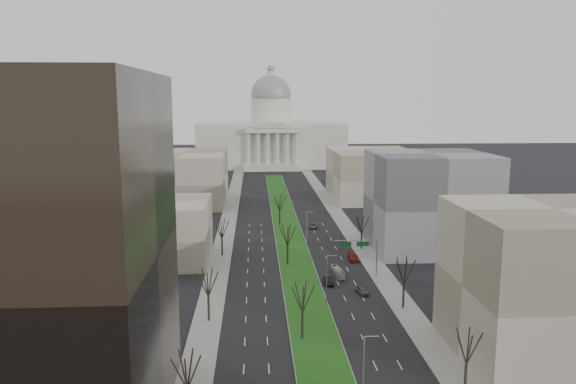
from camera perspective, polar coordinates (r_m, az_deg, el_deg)
name	(u,v)px	position (r m, az deg, el deg)	size (l,w,h in m)	color
ground	(286,225)	(167.10, -0.16, -3.39)	(600.00, 600.00, 0.00)	black
median	(287,226)	(166.09, -0.15, -3.43)	(8.00, 222.03, 0.20)	#999993
sidewalk_left	(223,248)	(142.81, -6.66, -5.66)	(5.00, 330.00, 0.15)	gray
sidewalk_right	(360,246)	(145.03, 7.35, -5.44)	(5.00, 330.00, 0.15)	gray
capitol	(271,137)	(313.06, -1.71, 5.64)	(80.00, 46.00, 55.00)	beige
building_beige_left	(152,231)	(133.32, -13.63, -3.89)	(26.00, 22.00, 14.00)	gray
building_tan_right	(551,284)	(89.64, 25.14, -8.45)	(26.00, 24.00, 22.00)	gray
building_grey_right	(429,201)	(143.62, 14.15, -0.92)	(28.00, 26.00, 24.00)	#595C5E
building_far_left	(184,178)	(206.22, -10.56, 1.45)	(30.00, 40.00, 18.00)	gray
building_far_right	(372,174)	(214.15, 8.54, 1.80)	(30.00, 40.00, 18.00)	gray
tree_left_near	(187,369)	(68.40, -10.25, -17.26)	(5.10, 5.10, 9.18)	black
tree_left_mid	(208,281)	(95.88, -8.13, -8.99)	(5.40, 5.40, 9.72)	black
tree_left_far	(222,228)	(134.37, -6.75, -3.65)	(5.28, 5.28, 9.50)	black
tree_right_near	(467,345)	(76.19, 17.76, -14.62)	(5.16, 5.16, 9.29)	black
tree_right_mid	(404,270)	(102.74, 11.74, -7.74)	(5.52, 5.52, 9.94)	black
tree_right_far	(362,224)	(140.59, 7.51, -3.21)	(5.04, 5.04, 9.07)	black
tree_median_a	(303,296)	(88.28, 1.49, -10.54)	(5.40, 5.40, 9.72)	black
tree_median_b	(288,234)	(126.51, -0.05, -4.34)	(5.40, 5.40, 9.72)	black
tree_median_c	(280,202)	(165.58, -0.86, -1.04)	(5.40, 5.40, 9.72)	black
streetlamp_median_a	(364,370)	(71.70, 7.72, -17.48)	(1.90, 0.20, 9.16)	gray
streetlamp_median_b	(327,278)	(103.68, 3.98, -8.76)	(1.90, 0.20, 9.16)	gray
streetlamp_median_c	(307,228)	(141.99, 1.92, -3.72)	(1.90, 0.20, 9.16)	gray
mast_arm_signs	(364,249)	(119.06, 7.73, -5.76)	(9.12, 0.24, 8.09)	gray
car_grey_near	(362,290)	(110.64, 7.56, -9.88)	(1.65, 4.11, 1.40)	#484B4F
car_black	(328,280)	(115.57, 4.11, -8.91)	(1.71, 4.92, 1.62)	black
car_red	(353,257)	(132.29, 6.65, -6.57)	(2.20, 5.42, 1.57)	maroon
car_grey_far	(313,226)	(163.36, 2.54, -3.46)	(2.16, 4.69, 1.30)	#53545B
box_van	(338,272)	(120.36, 5.08, -8.10)	(1.59, 6.79, 1.89)	silver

